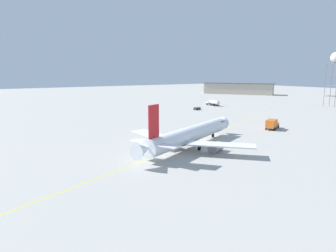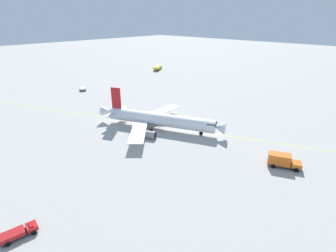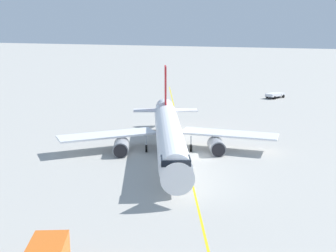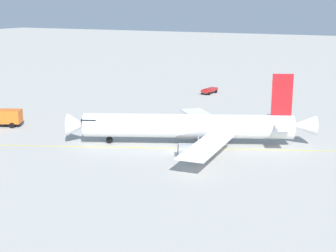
# 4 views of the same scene
# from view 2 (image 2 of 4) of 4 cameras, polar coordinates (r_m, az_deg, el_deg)

# --- Properties ---
(ground_plane) EXTENTS (600.00, 600.00, 0.00)m
(ground_plane) POSITION_cam_2_polar(r_m,az_deg,el_deg) (81.68, -0.02, 0.45)
(ground_plane) COLOR #ADAAA3
(airliner_main) EXTENTS (30.67, 37.65, 11.63)m
(airliner_main) POSITION_cam_2_polar(r_m,az_deg,el_deg) (77.25, -2.11, 1.35)
(airliner_main) COLOR white
(airliner_main) RESTS_ON ground_plane
(catering_truck_truck) EXTENTS (5.18, 7.50, 3.10)m
(catering_truck_truck) POSITION_cam_2_polar(r_m,az_deg,el_deg) (63.79, 23.98, -6.96)
(catering_truck_truck) COLOR #232326
(catering_truck_truck) RESTS_ON ground_plane
(fire_tender_truck) EXTENTS (10.45, 7.94, 2.50)m
(fire_tender_truck) POSITION_cam_2_polar(r_m,az_deg,el_deg) (167.30, -2.33, 12.80)
(fire_tender_truck) COLOR #232326
(fire_tender_truck) RESTS_ON ground_plane
(pushback_tug_truck) EXTENTS (4.58, 5.85, 1.30)m
(pushback_tug_truck) POSITION_cam_2_polar(r_m,az_deg,el_deg) (126.36, -18.35, 7.91)
(pushback_tug_truck) COLOR #232326
(pushback_tug_truck) RESTS_ON ground_plane
(ops_pickup_truck) EXTENTS (5.55, 2.83, 1.41)m
(ops_pickup_truck) POSITION_cam_2_polar(r_m,az_deg,el_deg) (48.69, -30.21, -19.74)
(ops_pickup_truck) COLOR #232326
(ops_pickup_truck) RESTS_ON ground_plane
(taxiway_centreline) EXTENTS (58.13, 140.71, 0.01)m
(taxiway_centreline) POSITION_cam_2_polar(r_m,az_deg,el_deg) (78.86, 1.63, -0.41)
(taxiway_centreline) COLOR yellow
(taxiway_centreline) RESTS_ON ground_plane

